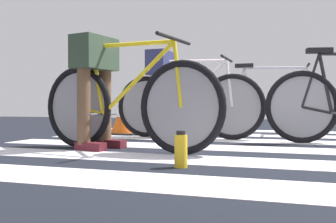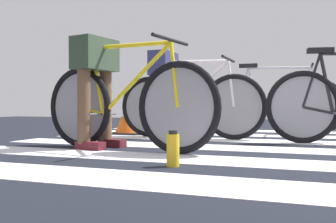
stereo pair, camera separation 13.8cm
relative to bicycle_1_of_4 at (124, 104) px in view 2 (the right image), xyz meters
The scene contains 9 objects.
ground 1.34m from the bicycle_1_of_4, 23.71° to the left, with size 18.00×14.00×0.02m.
crosswalk_markings 1.46m from the bicycle_1_of_4, 34.62° to the left, with size 5.39×4.25×0.00m.
bicycle_1_of_4 is the anchor object (origin of this frame).
cyclist_1_of_4 0.39m from the bicycle_1_of_4, 168.89° to the left, with size 0.38×0.45×0.96m.
bicycle_3_of_4 1.28m from the bicycle_1_of_4, 81.50° to the left, with size 1.74×0.52×0.93m.
cyclist_3_of_4 1.31m from the bicycle_1_of_4, 95.38° to the left, with size 0.33×0.42×1.00m.
bicycle_4_of_4 2.54m from the bicycle_1_of_4, 65.30° to the left, with size 1.74×0.52×0.93m.
water_bottle 0.97m from the bicycle_1_of_4, 44.87° to the right, with size 0.08×0.08×0.22m.
traffic_cone 1.75m from the bicycle_1_of_4, 114.72° to the left, with size 0.40×0.40×0.46m.
Camera 2 is at (0.22, -3.32, 0.39)m, focal length 40.00 mm.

